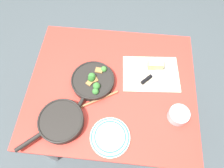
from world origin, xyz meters
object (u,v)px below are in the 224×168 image
Objects in this scene: wooden_spoon at (81,107)px; prep_bowl_steel at (178,115)px; skillet_broccoli at (93,81)px; grater_knife at (152,75)px; skillet_eggs at (61,121)px; cheese_block at (155,65)px; dinner_plate_stack at (110,137)px.

prep_bowl_steel is (-0.57, 0.00, 0.02)m from wooden_spoon.
skillet_broccoli is 1.98× the size of grater_knife.
prep_bowl_steel is at bearing 146.84° from skillet_eggs.
skillet_broccoli is at bearing 22.26° from cheese_block.
dinner_plate_stack reaches higher than wooden_spoon.
cheese_block is (-0.44, -0.33, 0.02)m from wooden_spoon.
skillet_broccoli reaches higher than cheese_block.
wooden_spoon is 1.69× the size of grater_knife.
grater_knife is at bearing -118.53° from dinner_plate_stack.
prep_bowl_steel reaches higher than skillet_eggs.
dinner_plate_stack is 0.41m from prep_bowl_steel.
skillet_eggs is 0.15m from wooden_spoon.
cheese_block is at bearing 129.76° from skillet_broccoli.
prep_bowl_steel is (-0.13, 0.33, 0.00)m from cheese_block.
skillet_broccoli is 1.17× the size of wooden_spoon.
cheese_block is 0.45× the size of dinner_plate_stack.
grater_knife is (-0.52, -0.37, -0.02)m from skillet_eggs.
prep_bowl_steel reaches higher than wooden_spoon.
grater_knife is at bearing 76.21° from cheese_block.
skillet_broccoli is 1.21× the size of skillet_eggs.
skillet_broccoli reaches higher than grater_knife.
grater_knife is at bearing 173.33° from skillet_eggs.
skillet_eggs reaches higher than grater_knife.
skillet_eggs reaches higher than wooden_spoon.
prep_bowl_steel is (-0.66, -0.10, 0.00)m from skillet_eggs.
dinner_plate_stack is 1.93× the size of prep_bowl_steel.
grater_knife is 0.48m from dinner_plate_stack.
skillet_eggs is 0.63m from grater_knife.
cheese_block reaches higher than wooden_spoon.
dinner_plate_stack is at bearing 127.09° from skillet_eggs.
skillet_broccoli is at bearing -66.56° from dinner_plate_stack.
prep_bowl_steel is (-0.15, 0.26, 0.02)m from grater_knife.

